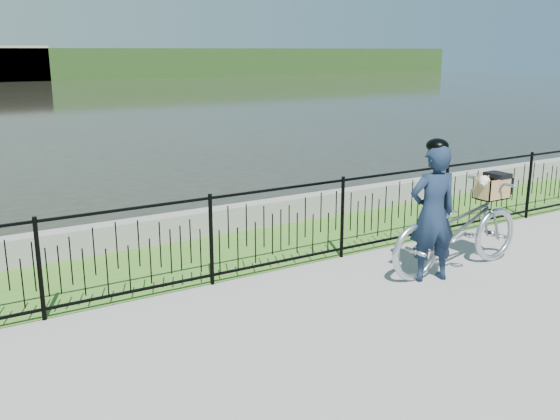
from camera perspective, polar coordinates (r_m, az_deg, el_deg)
ground at (r=7.07m, az=7.02°, el=-9.20°), size 120.00×120.00×0.00m
grass_strip at (r=9.10m, az=-3.25°, el=-3.63°), size 60.00×2.00×0.01m
quay_wall at (r=9.90m, az=-6.04°, el=-1.01°), size 60.00×0.30×0.40m
fence at (r=8.10m, az=0.08°, el=-1.66°), size 14.00×0.06×1.15m
far_building_right at (r=64.33m, az=-23.26°, el=12.20°), size 6.00×3.00×3.20m
bicycle_rig at (r=8.44m, az=15.94°, el=-1.49°), size 2.20×0.77×1.25m
cyclist at (r=7.92m, az=13.79°, el=-0.16°), size 0.71×0.56×1.79m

